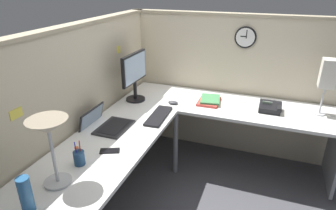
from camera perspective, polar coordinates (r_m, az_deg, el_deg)
ground_plane at (r=3.05m, az=3.37°, el=-15.14°), size 6.80×6.80×0.00m
cubicle_wall_back at (r=2.70m, az=-16.58°, el=-1.90°), size 2.57×0.12×1.58m
cubicle_wall_right at (r=3.37m, az=12.36°, el=3.74°), size 0.12×2.37×1.58m
desk at (r=2.57m, az=3.76°, el=-6.28°), size 2.35×2.15×0.73m
monitor at (r=2.99m, az=-6.57°, el=6.19°), size 0.46×0.20×0.50m
laptop at (r=2.58m, az=-12.36°, el=-3.59°), size 0.34×0.38×0.22m
keyboard at (r=2.69m, az=-1.85°, el=-2.15°), size 0.44×0.16×0.02m
computer_mouse at (r=2.96m, az=1.00°, el=0.50°), size 0.06×0.10×0.03m
desk_lamp_dome at (r=1.83m, az=-22.30°, el=-4.88°), size 0.24×0.24×0.44m
pen_cup at (r=2.11m, az=-17.00°, el=-9.83°), size 0.08×0.08×0.18m
cell_phone at (r=2.23m, az=-11.33°, el=-8.78°), size 0.12×0.16×0.01m
thermos_flask at (r=1.81m, az=-26.07°, el=-15.51°), size 0.07×0.07×0.22m
office_phone at (r=2.96m, az=19.46°, el=-0.48°), size 0.19×0.21×0.11m
book_stack at (r=3.03m, az=8.13°, el=0.89°), size 0.30×0.23×0.04m
desk_lamp_paper at (r=2.97m, az=28.81°, el=5.13°), size 0.13×0.13×0.53m
wall_clock at (r=3.17m, az=14.93°, el=12.70°), size 0.04×0.22×0.22m
pinned_note_leftmost at (r=2.07m, az=-27.58°, el=-1.50°), size 0.10×0.00×0.06m
pinned_note_middle at (r=3.03m, az=-9.64°, el=10.64°), size 0.07×0.00×0.07m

